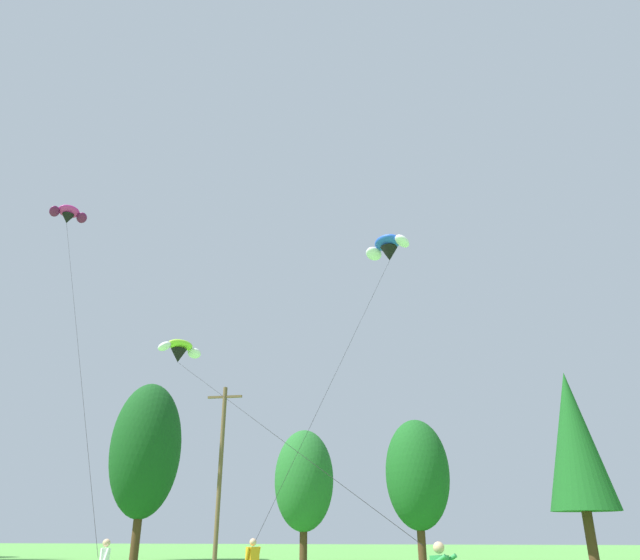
{
  "coord_description": "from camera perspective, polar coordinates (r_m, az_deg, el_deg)",
  "views": [
    {
      "loc": [
        5.29,
        5.43,
        1.84
      ],
      "look_at": [
        2.31,
        23.07,
        9.53
      ],
      "focal_mm": 33.13,
      "sensor_mm": 36.0,
      "label": 1
    }
  ],
  "objects": [
    {
      "name": "utility_pole",
      "position": [
        37.38,
        -9.6,
        -17.49
      ],
      "size": [
        2.2,
        0.26,
        10.27
      ],
      "color": "brown",
      "rests_on": "ground_plane"
    },
    {
      "name": "treeline_tree_f",
      "position": [
        42.93,
        23.37,
        -13.94
      ],
      "size": [
        4.21,
        4.21,
        11.87
      ],
      "color": "#472D19",
      "rests_on": "ground_plane"
    },
    {
      "name": "parafoil_kite_high_magenta",
      "position": [
        41.02,
        -23.15,
        5.81
      ],
      "size": [
        12.96,
        13.31,
        19.94
      ],
      "color": "#D12893"
    },
    {
      "name": "parafoil_kite_far_lime_white",
      "position": [
        33.91,
        -13.42,
        -6.61
      ],
      "size": [
        13.95,
        18.14,
        10.21
      ],
      "color": "#93D633"
    },
    {
      "name": "parafoil_kite_mid_blue_white",
      "position": [
        33.7,
        6.59,
        3.11
      ],
      "size": [
        5.94,
        11.63,
        16.3
      ],
      "color": "blue"
    },
    {
      "name": "treeline_tree_c",
      "position": [
        48.27,
        -16.48,
        -15.42
      ],
      "size": [
        5.22,
        5.22,
        12.66
      ],
      "color": "#472D19",
      "rests_on": "ground_plane"
    },
    {
      "name": "treeline_tree_d",
      "position": [
        44.28,
        -1.55,
        -18.75
      ],
      "size": [
        4.17,
        4.17,
        8.78
      ],
      "color": "#472D19",
      "rests_on": "ground_plane"
    },
    {
      "name": "treeline_tree_e",
      "position": [
        42.24,
        9.39,
        -18.0
      ],
      "size": [
        4.25,
        4.25,
        9.08
      ],
      "color": "#472D19",
      "rests_on": "ground_plane"
    }
  ]
}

